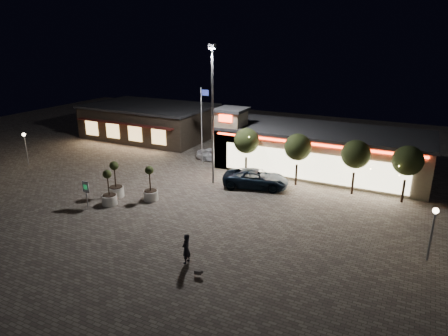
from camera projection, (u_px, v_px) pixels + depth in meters
The scene contains 19 objects.
ground at pixel (142, 211), 31.16m from camera, with size 90.00×90.00×0.00m, color slate.
retail_building at pixel (316, 149), 39.84m from camera, with size 20.40×8.40×6.10m.
restaurant_building at pixel (150, 121), 53.36m from camera, with size 16.40×11.00×4.30m.
floodlight_pole at pixel (212, 108), 34.87m from camera, with size 0.60×0.40×12.38m.
flagpole at pixel (202, 119), 41.49m from camera, with size 0.95×0.10×8.00m.
lamp_post_west at pixel (25, 143), 41.42m from camera, with size 0.36×0.36×3.48m.
lamp_post_east at pixel (433, 224), 23.59m from camera, with size 0.36×0.36×3.48m.
string_tree_a at pixel (246, 141), 37.66m from camera, with size 2.42×2.42×4.79m.
string_tree_b at pixel (298, 147), 35.54m from camera, with size 2.42×2.42×4.79m.
string_tree_c at pixel (356, 154), 33.42m from camera, with size 2.42×2.42×4.79m.
string_tree_d at pixel (408, 161), 31.72m from camera, with size 2.42×2.42×4.79m.
pickup_truck at pixel (256, 179), 35.81m from camera, with size 2.69×5.84×1.62m, color black.
white_sedan at pixel (215, 155), 43.22m from camera, with size 1.66×4.13×1.41m, color white.
pedestrian at pixel (186, 249), 23.82m from camera, with size 0.69×0.45×1.88m, color black.
dog at pixel (199, 272), 22.60m from camera, with size 0.54×0.26×0.29m.
planter_left at pixel (116, 186), 33.65m from camera, with size 1.28×1.28×3.14m.
planter_mid at pixel (109, 194), 32.07m from camera, with size 1.21×1.21×2.97m.
planter_right at pixel (150, 190), 32.95m from camera, with size 1.21×1.21×2.98m.
valet_sign at pixel (86, 189), 31.51m from camera, with size 0.71×0.13×2.14m.
Camera 1 is at (18.46, -22.62, 13.06)m, focal length 32.00 mm.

